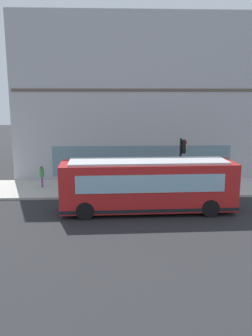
# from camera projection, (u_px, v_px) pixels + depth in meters

# --- Properties ---
(ground) EXTENTS (120.00, 120.00, 0.00)m
(ground) POSITION_uv_depth(u_px,v_px,m) (153.00, 211.00, 20.90)
(ground) COLOR #262628
(sidewalk_curb) EXTENTS (4.95, 40.00, 0.15)m
(sidewalk_curb) POSITION_uv_depth(u_px,v_px,m) (145.00, 188.00, 25.85)
(sidewalk_curb) COLOR #B2ADA3
(sidewalk_curb) RESTS_ON ground
(building_corner) EXTENTS (9.94, 20.08, 12.83)m
(building_corner) POSITION_uv_depth(u_px,v_px,m) (138.00, 98.00, 31.80)
(building_corner) COLOR #A8A8AD
(building_corner) RESTS_ON ground
(city_bus_nearside) EXTENTS (2.78, 10.09, 3.07)m
(city_bus_nearside) POSITION_uv_depth(u_px,v_px,m) (148.00, 186.00, 20.58)
(city_bus_nearside) COLOR red
(city_bus_nearside) RESTS_ON ground
(traffic_light_near_corner) EXTENTS (0.32, 0.49, 3.79)m
(traffic_light_near_corner) POSITION_uv_depth(u_px,v_px,m) (182.00, 156.00, 23.42)
(traffic_light_near_corner) COLOR black
(traffic_light_near_corner) RESTS_ON sidewalk_curb
(fire_hydrant) EXTENTS (0.35, 0.35, 0.74)m
(fire_hydrant) POSITION_uv_depth(u_px,v_px,m) (175.00, 179.00, 26.49)
(fire_hydrant) COLOR gold
(fire_hydrant) RESTS_ON sidewalk_curb
(pedestrian_walking_along_curb) EXTENTS (0.32, 0.32, 1.64)m
(pedestrian_walking_along_curb) POSITION_uv_depth(u_px,v_px,m) (126.00, 177.00, 24.77)
(pedestrian_walking_along_curb) COLOR #B23338
(pedestrian_walking_along_curb) RESTS_ON sidewalk_curb
(pedestrian_near_building_entrance) EXTENTS (0.32, 0.32, 1.80)m
(pedestrian_near_building_entrance) POSITION_uv_depth(u_px,v_px,m) (76.00, 179.00, 23.82)
(pedestrian_near_building_entrance) COLOR #3359A5
(pedestrian_near_building_entrance) RESTS_ON sidewalk_curb
(pedestrian_by_light_pole) EXTENTS (0.32, 0.32, 1.56)m
(pedestrian_by_light_pole) POSITION_uv_depth(u_px,v_px,m) (166.00, 177.00, 24.90)
(pedestrian_by_light_pole) COLOR black
(pedestrian_by_light_pole) RESTS_ON sidewalk_curb
(pedestrian_near_hydrant) EXTENTS (0.32, 0.32, 1.56)m
(pedestrian_near_hydrant) POSITION_uv_depth(u_px,v_px,m) (42.00, 175.00, 25.54)
(pedestrian_near_hydrant) COLOR #8C3F8C
(pedestrian_near_hydrant) RESTS_ON sidewalk_curb
(newspaper_vending_box) EXTENTS (0.44, 0.42, 0.90)m
(newspaper_vending_box) POSITION_uv_depth(u_px,v_px,m) (153.00, 182.00, 25.38)
(newspaper_vending_box) COLOR #BF3F19
(newspaper_vending_box) RESTS_ON sidewalk_curb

